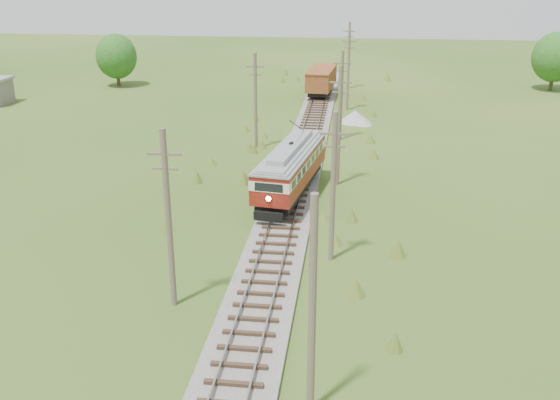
# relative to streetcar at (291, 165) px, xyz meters

# --- Properties ---
(railbed_main) EXTENTS (3.60, 96.00, 0.57)m
(railbed_main) POSITION_rel_streetcar_xyz_m (0.00, 6.44, -2.31)
(railbed_main) COLOR #605B54
(railbed_main) RESTS_ON ground
(streetcar) EXTENTS (4.32, 11.70, 5.29)m
(streetcar) POSITION_rel_streetcar_xyz_m (0.00, 0.00, 0.00)
(streetcar) COLOR black
(streetcar) RESTS_ON ground
(gondola) EXTENTS (3.54, 9.08, 2.95)m
(gondola) POSITION_rel_streetcar_xyz_m (0.00, 36.55, -0.34)
(gondola) COLOR black
(gondola) RESTS_ON ground
(gravel_pile) EXTENTS (3.53, 3.74, 1.28)m
(gravel_pile) POSITION_rel_streetcar_xyz_m (4.51, 23.34, -1.90)
(gravel_pile) COLOR gray
(gravel_pile) RESTS_ON ground
(utility_pole_r_1) EXTENTS (0.30, 0.30, 8.80)m
(utility_pole_r_1) POSITION_rel_streetcar_xyz_m (3.10, -22.56, 1.90)
(utility_pole_r_1) COLOR brown
(utility_pole_r_1) RESTS_ON ground
(utility_pole_r_2) EXTENTS (1.60, 0.30, 8.60)m
(utility_pole_r_2) POSITION_rel_streetcar_xyz_m (3.30, -9.56, 1.93)
(utility_pole_r_2) COLOR brown
(utility_pole_r_2) RESTS_ON ground
(utility_pole_r_3) EXTENTS (1.60, 0.30, 9.00)m
(utility_pole_r_3) POSITION_rel_streetcar_xyz_m (3.20, 3.44, 2.13)
(utility_pole_r_3) COLOR brown
(utility_pole_r_3) RESTS_ON ground
(utility_pole_r_4) EXTENTS (1.60, 0.30, 8.40)m
(utility_pole_r_4) POSITION_rel_streetcar_xyz_m (3.00, 16.44, 1.82)
(utility_pole_r_4) COLOR brown
(utility_pole_r_4) RESTS_ON ground
(utility_pole_r_5) EXTENTS (1.60, 0.30, 8.90)m
(utility_pole_r_5) POSITION_rel_streetcar_xyz_m (3.40, 29.44, 2.08)
(utility_pole_r_5) COLOR brown
(utility_pole_r_5) RESTS_ON ground
(utility_pole_r_6) EXTENTS (1.60, 0.30, 8.70)m
(utility_pole_r_6) POSITION_rel_streetcar_xyz_m (3.20, 42.44, 1.98)
(utility_pole_r_6) COLOR brown
(utility_pole_r_6) RESTS_ON ground
(utility_pole_l_a) EXTENTS (1.60, 0.30, 9.00)m
(utility_pole_l_a) POSITION_rel_streetcar_xyz_m (-4.20, -15.56, 2.13)
(utility_pole_l_a) COLOR brown
(utility_pole_l_a) RESTS_ON ground
(utility_pole_l_b) EXTENTS (1.60, 0.30, 8.60)m
(utility_pole_l_b) POSITION_rel_streetcar_xyz_m (-4.50, 12.44, 1.93)
(utility_pole_l_b) COLOR brown
(utility_pole_l_b) RESTS_ON ground
(tree_mid_a) EXTENTS (5.46, 5.46, 7.03)m
(tree_mid_a) POSITION_rel_streetcar_xyz_m (-28.00, 40.44, 1.52)
(tree_mid_a) COLOR #38281C
(tree_mid_a) RESTS_ON ground
(tree_mid_b) EXTENTS (5.88, 5.88, 7.57)m
(tree_mid_b) POSITION_rel_streetcar_xyz_m (30.00, 44.44, 1.83)
(tree_mid_b) COLOR #38281C
(tree_mid_b) RESTS_ON ground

